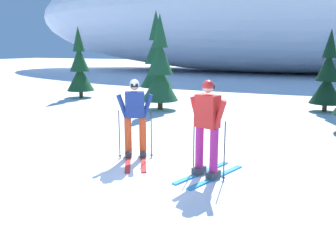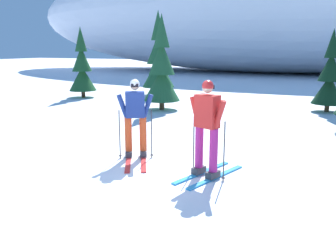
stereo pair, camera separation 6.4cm
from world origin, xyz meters
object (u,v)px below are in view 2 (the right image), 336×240
skier_navy_jacket (135,118)px  pine_tree_far_left (82,68)px  skier_red_jacket (207,127)px  pine_tree_center_left (162,70)px  pine_tree_center (330,78)px  pine_tree_left (158,60)px

skier_navy_jacket → pine_tree_far_left: bearing=134.0°
skier_red_jacket → pine_tree_center_left: bearing=121.4°
pine_tree_far_left → pine_tree_center_left: bearing=-17.2°
skier_navy_jacket → pine_tree_center: size_ratio=0.58×
skier_red_jacket → pine_tree_far_left: bearing=138.5°
pine_tree_center → skier_navy_jacket: bearing=-116.8°
pine_tree_center_left → pine_tree_center: pine_tree_center_left is taller
skier_red_jacket → pine_tree_center_left: (-3.71, 6.08, 0.56)m
pine_tree_far_left → pine_tree_center: (10.70, 0.53, -0.12)m
pine_tree_far_left → pine_tree_center: pine_tree_far_left is taller
skier_navy_jacket → pine_tree_far_left: (-6.85, 7.10, 0.51)m
skier_navy_jacket → skier_red_jacket: size_ratio=0.99×
skier_red_jacket → pine_tree_left: size_ratio=0.43×
skier_red_jacket → pine_tree_left: bearing=119.8°
pine_tree_far_left → pine_tree_left: size_ratio=0.80×
skier_navy_jacket → skier_red_jacket: 1.81m
pine_tree_far_left → skier_navy_jacket: bearing=-46.0°
pine_tree_left → pine_tree_center_left: (1.90, -3.70, -0.23)m
pine_tree_center → skier_red_jacket: bearing=-104.6°
pine_tree_center_left → pine_tree_left: bearing=117.2°
skier_navy_jacket → pine_tree_center_left: 5.96m
pine_tree_far_left → pine_tree_center: bearing=2.9°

